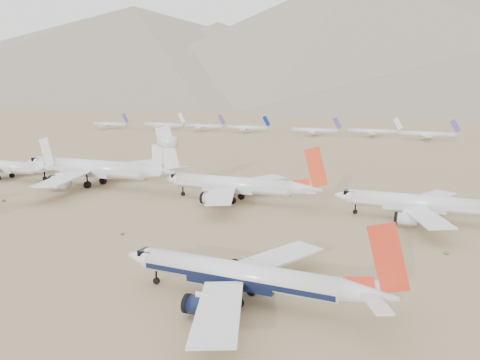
% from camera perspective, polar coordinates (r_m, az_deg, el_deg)
% --- Properties ---
extents(ground, '(7000.00, 7000.00, 0.00)m').
position_cam_1_polar(ground, '(84.68, -3.87, -11.79)').
color(ground, '#876E4E').
rests_on(ground, ground).
extents(main_airliner, '(43.58, 42.56, 15.38)m').
position_cam_1_polar(main_airliner, '(73.68, 1.11, -11.70)').
color(main_airliner, silver).
rests_on(main_airliner, ground).
extents(row2_gold_tail, '(45.52, 44.52, 16.21)m').
position_cam_1_polar(row2_gold_tail, '(128.05, 21.84, -2.73)').
color(row2_gold_tail, silver).
rests_on(row2_gold_tail, ground).
extents(row2_orange_tail, '(50.16, 49.07, 17.89)m').
position_cam_1_polar(row2_orange_tail, '(140.49, -0.13, -0.66)').
color(row2_orange_tail, silver).
rests_on(row2_orange_tail, ground).
extents(row2_white_trijet, '(63.62, 62.17, 22.54)m').
position_cam_1_polar(row2_white_trijet, '(171.02, -16.90, 1.39)').
color(row2_white_trijet, silver).
rests_on(row2_white_trijet, ground).
extents(row2_white_twin, '(47.24, 46.22, 16.88)m').
position_cam_1_polar(row2_white_twin, '(199.86, -26.70, 1.45)').
color(row2_white_twin, silver).
rests_on(row2_white_twin, ground).
extents(distant_storage_row, '(519.64, 56.58, 14.04)m').
position_cam_1_polar(distant_storage_row, '(369.01, 15.57, 5.71)').
color(distant_storage_row, silver).
rests_on(distant_storage_row, ground).
extents(mountain_range, '(7354.00, 3024.00, 470.00)m').
position_cam_1_polar(mountain_range, '(1724.46, 26.42, 14.60)').
color(mountain_range, slate).
rests_on(mountain_range, ground).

